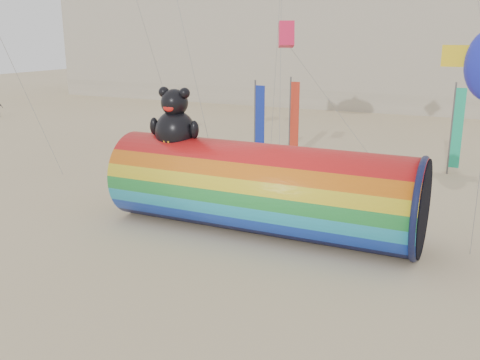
% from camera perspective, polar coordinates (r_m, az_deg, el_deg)
% --- Properties ---
extents(ground, '(160.00, 160.00, 0.00)m').
position_cam_1_polar(ground, '(20.04, -3.15, -7.51)').
color(ground, '#CCB58C').
rests_on(ground, ground).
extents(hotel_building, '(60.40, 15.40, 20.60)m').
position_cam_1_polar(hotel_building, '(65.62, 6.99, 17.47)').
color(hotel_building, '#B7AD99').
rests_on(hotel_building, ground).
extents(windsock_assembly, '(12.47, 3.80, 5.75)m').
position_cam_1_polar(windsock_assembly, '(21.31, 2.24, -0.65)').
color(windsock_assembly, red).
rests_on(windsock_assembly, ground).
extents(festival_banners, '(11.21, 3.50, 5.20)m').
position_cam_1_polar(festival_banners, '(32.23, 9.91, 5.96)').
color(festival_banners, '#59595E').
rests_on(festival_banners, ground).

